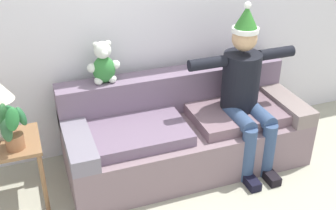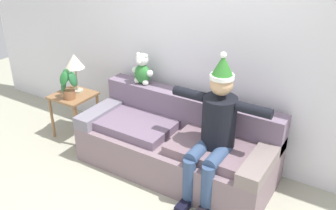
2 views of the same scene
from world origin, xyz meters
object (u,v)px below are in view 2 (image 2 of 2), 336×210
at_px(couch, 177,144).
at_px(teddy_bear, 142,70).
at_px(person_seated, 215,128).
at_px(potted_plant, 68,84).
at_px(side_table, 74,102).
at_px(table_lamp, 75,63).
at_px(candle_tall, 63,83).

height_order(couch, teddy_bear, teddy_bear).
relative_size(couch, person_seated, 1.45).
bearing_deg(potted_plant, couch, 6.45).
bearing_deg(teddy_bear, side_table, -159.20).
bearing_deg(table_lamp, teddy_bear, 15.03).
xyz_separation_m(person_seated, teddy_bear, (-1.16, 0.43, 0.23)).
relative_size(side_table, potted_plant, 1.47).
height_order(teddy_bear, table_lamp, teddy_bear).
bearing_deg(couch, person_seated, -17.76).
height_order(couch, potted_plant, potted_plant).
relative_size(teddy_bear, candle_tall, 1.84).
xyz_separation_m(couch, teddy_bear, (-0.65, 0.27, 0.66)).
relative_size(person_seated, potted_plant, 3.78).
height_order(side_table, potted_plant, potted_plant).
bearing_deg(candle_tall, side_table, 8.39).
bearing_deg(side_table, candle_tall, -171.61).
xyz_separation_m(couch, side_table, (-1.52, -0.06, 0.16)).
height_order(person_seated, potted_plant, person_seated).
relative_size(teddy_bear, side_table, 0.65).
height_order(couch, person_seated, person_seated).
distance_m(couch, teddy_bear, 0.97).
xyz_separation_m(side_table, potted_plant, (0.06, -0.11, 0.30)).
bearing_deg(side_table, table_lamp, 92.58).
distance_m(couch, potted_plant, 1.53).
bearing_deg(teddy_bear, person_seated, -20.47).
bearing_deg(couch, side_table, -177.83).
bearing_deg(teddy_bear, couch, -22.53).
xyz_separation_m(couch, table_lamp, (-1.52, 0.04, 0.66)).
distance_m(person_seated, table_lamp, 2.05).
distance_m(teddy_bear, table_lamp, 0.90).
bearing_deg(couch, teddy_bear, 157.47).
xyz_separation_m(teddy_bear, table_lamp, (-0.87, -0.23, -0.01)).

